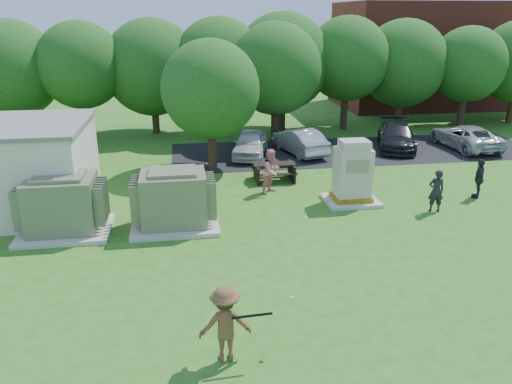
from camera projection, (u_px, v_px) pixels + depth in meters
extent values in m
plane|color=#2D6619|center=(278.00, 284.00, 13.80)|extent=(120.00, 120.00, 0.00)
cube|color=maroon|center=(434.00, 55.00, 40.15)|extent=(15.00, 8.00, 8.00)
cube|color=#232326|center=(356.00, 151.00, 27.36)|extent=(20.00, 6.00, 0.01)
cube|color=beige|center=(66.00, 230.00, 17.05)|extent=(3.00, 2.40, 0.15)
cube|color=#616E4E|center=(62.00, 204.00, 16.72)|extent=(2.20, 1.80, 1.80)
cube|color=#616E4E|center=(59.00, 177.00, 16.40)|extent=(1.60, 1.30, 0.12)
cube|color=#616E4E|center=(22.00, 205.00, 16.53)|extent=(0.32, 1.50, 1.35)
cube|color=#616E4E|center=(101.00, 201.00, 16.89)|extent=(0.32, 1.50, 1.35)
cube|color=beige|center=(175.00, 224.00, 17.57)|extent=(3.00, 2.40, 0.15)
cube|color=#68704E|center=(174.00, 198.00, 17.24)|extent=(2.20, 1.80, 1.80)
cube|color=#68704E|center=(172.00, 172.00, 16.92)|extent=(1.60, 1.30, 0.12)
cube|color=#68704E|center=(136.00, 199.00, 17.06)|extent=(0.32, 1.50, 1.35)
cube|color=#68704E|center=(211.00, 196.00, 17.41)|extent=(0.32, 1.50, 1.35)
cube|color=beige|center=(351.00, 201.00, 19.81)|extent=(2.07, 1.70, 0.14)
cube|color=yellow|center=(351.00, 197.00, 19.76)|extent=(1.46, 1.18, 0.17)
cube|color=beige|center=(353.00, 172.00, 19.41)|extent=(1.32, 1.04, 1.89)
cube|color=beige|center=(354.00, 144.00, 19.04)|extent=(1.08, 0.85, 0.33)
cube|color=gray|center=(358.00, 167.00, 18.78)|extent=(0.85, 0.04, 0.47)
cube|color=black|center=(274.00, 164.00, 22.20)|extent=(1.86, 0.72, 0.06)
cube|color=black|center=(272.00, 167.00, 22.83)|extent=(1.86, 0.26, 0.05)
cube|color=black|center=(277.00, 174.00, 21.77)|extent=(1.86, 0.26, 0.05)
cube|color=black|center=(256.00, 173.00, 22.21)|extent=(0.08, 1.40, 0.76)
cube|color=black|center=(292.00, 171.00, 22.44)|extent=(0.08, 1.40, 0.76)
imported|color=brown|center=(225.00, 324.00, 10.52)|extent=(1.14, 0.67, 1.74)
imported|color=black|center=(436.00, 191.00, 18.65)|extent=(0.64, 0.46, 1.64)
imported|color=pink|center=(271.00, 171.00, 20.63)|extent=(1.15, 1.13, 1.87)
imported|color=#242429|center=(479.00, 178.00, 20.09)|extent=(0.86, 1.01, 1.62)
imported|color=silver|center=(251.00, 144.00, 26.11)|extent=(2.56, 4.21, 1.34)
imported|color=#ADACB1|center=(300.00, 141.00, 26.61)|extent=(2.39, 4.35, 1.36)
imported|color=black|center=(396.00, 136.00, 27.64)|extent=(3.42, 5.11, 1.37)
imported|color=silver|center=(465.00, 137.00, 27.69)|extent=(2.43, 4.81, 1.30)
cylinder|color=black|center=(252.00, 316.00, 10.33)|extent=(0.85, 0.11, 0.06)
cylinder|color=maroon|center=(230.00, 314.00, 10.40)|extent=(0.22, 0.08, 0.06)
sphere|color=white|center=(291.00, 298.00, 10.82)|extent=(0.09, 0.09, 0.09)
cylinder|color=#47301E|center=(19.00, 118.00, 29.78)|extent=(0.44, 0.44, 2.40)
sphere|color=#235B1C|center=(11.00, 69.00, 28.82)|extent=(5.60, 5.60, 5.60)
cylinder|color=#47301E|center=(86.00, 115.00, 29.72)|extent=(0.44, 0.44, 2.80)
sphere|color=#235B1C|center=(81.00, 65.00, 28.75)|extent=(5.00, 5.00, 5.00)
cylinder|color=#47301E|center=(155.00, 115.00, 31.11)|extent=(0.44, 0.44, 2.30)
sphere|color=#235B1C|center=(152.00, 67.00, 30.14)|extent=(5.80, 5.80, 5.80)
cylinder|color=#47301E|center=(220.00, 113.00, 30.77)|extent=(0.44, 0.44, 2.70)
sphere|color=#235B1C|center=(219.00, 63.00, 29.77)|extent=(5.40, 5.40, 5.40)
cylinder|color=#47301E|center=(282.00, 111.00, 31.93)|extent=(0.44, 0.44, 2.50)
sphere|color=#235B1C|center=(283.00, 62.00, 30.90)|extent=(6.00, 6.00, 6.00)
cylinder|color=#47301E|center=(344.00, 107.00, 32.05)|extent=(0.44, 0.44, 2.90)
sphere|color=#235B1C|center=(347.00, 59.00, 31.04)|extent=(5.20, 5.20, 5.20)
cylinder|color=#47301E|center=(399.00, 108.00, 33.26)|extent=(0.44, 0.44, 2.40)
sphere|color=#235B1C|center=(403.00, 63.00, 32.29)|extent=(5.60, 5.60, 5.60)
cylinder|color=#47301E|center=(462.00, 107.00, 32.95)|extent=(0.44, 0.44, 2.60)
sphere|color=#235B1C|center=(468.00, 64.00, 32.03)|extent=(4.80, 4.80, 4.80)
cylinder|color=#47301E|center=(512.00, 105.00, 34.09)|extent=(0.44, 0.44, 2.50)
cylinder|color=#47301E|center=(212.00, 143.00, 23.97)|extent=(0.44, 0.44, 2.40)
sphere|color=#235B1C|center=(211.00, 89.00, 23.11)|extent=(4.60, 4.60, 4.60)
cylinder|color=#47301E|center=(275.00, 119.00, 29.16)|extent=(0.44, 0.44, 2.60)
sphere|color=#235B1C|center=(275.00, 69.00, 28.20)|extent=(5.20, 5.20, 5.20)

